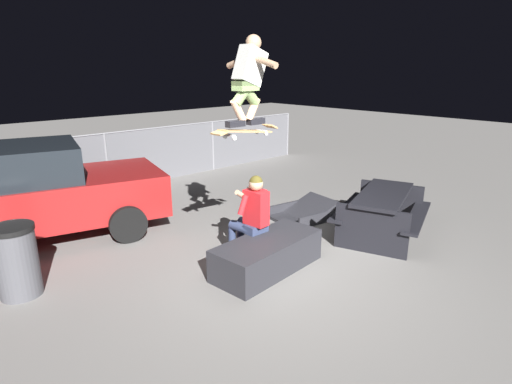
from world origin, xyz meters
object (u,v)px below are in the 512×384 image
at_px(skater_airborne, 249,76).
at_px(parked_car, 24,193).
at_px(trash_bin, 17,261).
at_px(ledge_box_main, 267,255).
at_px(skateboard, 246,131).
at_px(person_sitting_on_ledge, 251,214).
at_px(picnic_table_back, 382,207).
at_px(kicker_ramp, 303,215).

height_order(skater_airborne, parked_car, skater_airborne).
relative_size(skater_airborne, trash_bin, 1.23).
height_order(ledge_box_main, skateboard, skateboard).
relative_size(skateboard, skater_airborne, 0.91).
relative_size(ledge_box_main, skateboard, 1.59).
bearing_deg(person_sitting_on_ledge, trash_bin, 156.38).
height_order(ledge_box_main, picnic_table_back, picnic_table_back).
relative_size(ledge_box_main, picnic_table_back, 0.80).
xyz_separation_m(skater_airborne, trash_bin, (-2.64, 1.31, -2.15)).
xyz_separation_m(kicker_ramp, parked_car, (-4.02, 2.43, 0.72)).
height_order(skateboard, picnic_table_back, skateboard).
distance_m(skateboard, picnic_table_back, 2.86).
bearing_deg(skater_airborne, skateboard, -179.05).
bearing_deg(kicker_ramp, parked_car, 148.84).
distance_m(person_sitting_on_ledge, parked_car, 3.70).
relative_size(person_sitting_on_ledge, skater_airborne, 1.15).
bearing_deg(person_sitting_on_ledge, skateboard, -148.78).
relative_size(skater_airborne, picnic_table_back, 0.55).
xyz_separation_m(ledge_box_main, picnic_table_back, (2.25, -0.42, 0.27)).
height_order(skateboard, skater_airborne, skater_airborne).
height_order(kicker_ramp, parked_car, parked_car).
xyz_separation_m(skater_airborne, picnic_table_back, (2.31, -0.73, -2.11)).
xyz_separation_m(picnic_table_back, trash_bin, (-4.95, 2.04, -0.04)).
bearing_deg(trash_bin, skateboard, -26.95).
relative_size(person_sitting_on_ledge, skateboard, 1.26).
bearing_deg(parked_car, skater_airborne, -57.13).
xyz_separation_m(kicker_ramp, picnic_table_back, (0.31, -1.42, 0.43)).
distance_m(ledge_box_main, picnic_table_back, 2.31).
bearing_deg(skateboard, picnic_table_back, -17.01).
xyz_separation_m(person_sitting_on_ledge, kicker_ramp, (1.88, 0.59, -0.64)).
bearing_deg(kicker_ramp, trash_bin, 172.45).
distance_m(ledge_box_main, skateboard, 1.72).
bearing_deg(parked_car, ledge_box_main, -58.78).
distance_m(skater_airborne, trash_bin, 3.65).
height_order(person_sitting_on_ledge, skater_airborne, skater_airborne).
distance_m(skateboard, skater_airborne, 0.69).
distance_m(skateboard, parked_car, 3.86).
distance_m(ledge_box_main, kicker_ramp, 2.19).
xyz_separation_m(person_sitting_on_ledge, skater_airborne, (-0.12, -0.11, 1.90)).
height_order(person_sitting_on_ledge, trash_bin, person_sitting_on_ledge).
xyz_separation_m(picnic_table_back, parked_car, (-4.33, 3.85, 0.29)).
xyz_separation_m(ledge_box_main, parked_car, (-2.08, 3.43, 0.56)).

